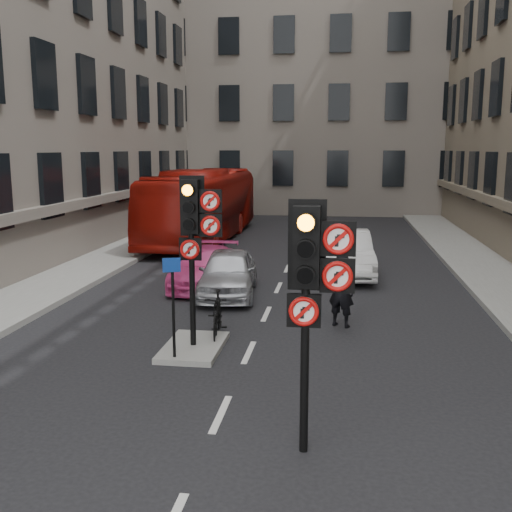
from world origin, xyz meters
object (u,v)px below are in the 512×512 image
(car_white, at_px, (346,253))
(info_sign, at_px, (173,294))
(motorcycle, at_px, (217,315))
(motorcyclist, at_px, (341,290))
(signal_near, at_px, (312,274))
(signal_far, at_px, (195,224))
(bus_red, at_px, (203,205))
(car_silver, at_px, (228,273))
(car_pink, at_px, (205,267))

(car_white, height_order, info_sign, info_sign)
(motorcycle, distance_m, motorcyclist, 3.06)
(signal_near, relative_size, car_white, 0.79)
(signal_near, relative_size, signal_far, 1.00)
(bus_red, height_order, motorcyclist, bus_red)
(signal_far, height_order, bus_red, signal_far)
(car_white, relative_size, info_sign, 2.24)
(signal_near, xyz_separation_m, car_silver, (-2.85, 8.89, -1.91))
(signal_far, height_order, motorcycle, signal_far)
(info_sign, bearing_deg, car_silver, 70.48)
(car_silver, distance_m, info_sign, 5.75)
(motorcycle, bearing_deg, motorcyclist, 15.92)
(car_pink, height_order, motorcycle, car_pink)
(motorcyclist, bearing_deg, signal_near, 110.10)
(signal_far, height_order, car_pink, signal_far)
(signal_near, height_order, car_silver, signal_near)
(bus_red, bearing_deg, info_sign, -77.46)
(signal_far, relative_size, motorcyclist, 1.98)
(signal_far, relative_size, motorcycle, 2.10)
(signal_near, distance_m, car_silver, 9.53)
(car_silver, bearing_deg, motorcyclist, -45.35)
(signal_near, relative_size, car_pink, 0.88)
(car_white, distance_m, car_pink, 4.90)
(signal_near, distance_m, motorcycle, 5.91)
(signal_near, height_order, motorcycle, signal_near)
(car_silver, xyz_separation_m, info_sign, (-0.03, -5.70, 0.76))
(info_sign, bearing_deg, motorcyclist, 23.01)
(car_silver, bearing_deg, motorcycle, -88.75)
(car_white, bearing_deg, car_silver, -140.47)
(signal_far, height_order, info_sign, signal_far)
(signal_far, distance_m, motorcycle, 2.42)
(car_white, xyz_separation_m, motorcycle, (-2.94, -7.20, -0.24))
(car_silver, distance_m, bus_red, 10.84)
(car_white, height_order, motorcycle, car_white)
(car_white, height_order, car_pink, car_white)
(signal_near, bearing_deg, signal_far, 123.02)
(car_pink, xyz_separation_m, bus_red, (-2.21, 9.28, 1.05))
(signal_far, bearing_deg, info_sign, -108.77)
(motorcycle, bearing_deg, bus_red, 97.29)
(signal_near, xyz_separation_m, signal_far, (-2.60, 4.00, 0.12))
(signal_near, height_order, car_pink, signal_near)
(car_silver, bearing_deg, car_white, 38.31)
(car_white, relative_size, bus_red, 0.39)
(motorcyclist, xyz_separation_m, info_sign, (-3.30, -3.00, 0.53))
(car_white, xyz_separation_m, info_sign, (-3.45, -9.01, 0.68))
(info_sign, bearing_deg, signal_near, -67.22)
(car_pink, bearing_deg, car_white, 27.90)
(motorcyclist, bearing_deg, car_pink, -17.85)
(signal_far, relative_size, bus_red, 0.30)
(signal_far, xyz_separation_m, car_silver, (-0.25, 4.89, -2.03))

